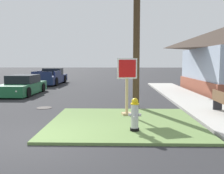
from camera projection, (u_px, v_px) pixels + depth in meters
ground_plane at (35, 140)px, 6.59m from camera, size 160.00×160.00×0.00m
grass_corner_patch at (124, 122)px, 8.39m from camera, size 5.01×4.51×0.08m
sidewalk_strip at (191, 100)px, 13.11m from camera, size 2.20×19.30×0.12m
fire_hydrant at (135, 115)px, 7.21m from camera, size 0.38×0.34×0.98m
stop_sign at (127, 87)px, 9.30m from camera, size 0.75×0.35×2.16m
manhole_cover at (44, 108)px, 11.20m from camera, size 0.70×0.70×0.02m
parked_sedan_green at (23, 86)px, 15.80m from camera, size 2.02×4.47×1.25m
pickup_truck_navy at (51, 78)px, 22.90m from camera, size 2.11×5.39×1.48m
street_bench at (222, 101)px, 9.51m from camera, size 0.46×1.49×0.85m
utility_pole at (137, 8)px, 10.65m from camera, size 1.56×0.30×8.51m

